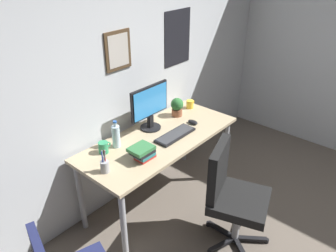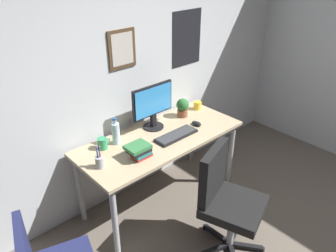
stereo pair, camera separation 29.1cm
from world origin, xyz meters
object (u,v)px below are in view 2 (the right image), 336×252
at_px(water_bottle, 116,133).
at_px(coffee_mug_near, 103,143).
at_px(coffee_mug_far, 197,105).
at_px(book_stack_left, 139,151).
at_px(computer_mouse, 197,124).
at_px(keyboard, 176,135).
at_px(pen_cup, 100,162).
at_px(office_chair, 226,197).
at_px(monitor, 153,105).
at_px(potted_plant, 183,107).

bearing_deg(water_bottle, coffee_mug_near, 175.53).
xyz_separation_m(coffee_mug_far, book_stack_left, (-1.04, -0.31, 0.02)).
xyz_separation_m(computer_mouse, book_stack_left, (-0.76, -0.06, 0.04)).
height_order(keyboard, book_stack_left, book_stack_left).
bearing_deg(pen_cup, book_stack_left, -16.54).
relative_size(coffee_mug_near, pen_cup, 0.61).
height_order(office_chair, pen_cup, pen_cup).
relative_size(monitor, potted_plant, 2.36).
relative_size(keyboard, water_bottle, 1.70).
relative_size(monitor, book_stack_left, 2.33).
height_order(water_bottle, pen_cup, water_bottle).
relative_size(coffee_mug_far, pen_cup, 0.58).
height_order(keyboard, coffee_mug_far, coffee_mug_far).
distance_m(computer_mouse, coffee_mug_near, 0.95).
xyz_separation_m(office_chair, computer_mouse, (0.40, 0.71, 0.25)).
distance_m(potted_plant, book_stack_left, 0.85).
relative_size(monitor, coffee_mug_near, 3.79).
relative_size(monitor, pen_cup, 2.30).
relative_size(potted_plant, book_stack_left, 0.99).
distance_m(office_chair, potted_plant, 1.09).
bearing_deg(potted_plant, office_chair, -114.78).
bearing_deg(computer_mouse, coffee_mug_far, 41.96).
distance_m(computer_mouse, coffee_mug_far, 0.37).
height_order(computer_mouse, book_stack_left, book_stack_left).
relative_size(monitor, computer_mouse, 4.18).
height_order(computer_mouse, potted_plant, potted_plant).
bearing_deg(computer_mouse, monitor, 142.72).
bearing_deg(book_stack_left, potted_plant, 20.39).
bearing_deg(office_chair, water_bottle, 111.53).
height_order(office_chair, coffee_mug_near, office_chair).
bearing_deg(office_chair, coffee_mug_near, 117.93).
distance_m(water_bottle, book_stack_left, 0.31).
xyz_separation_m(computer_mouse, potted_plant, (0.04, 0.24, 0.09)).
xyz_separation_m(monitor, keyboard, (0.04, -0.28, -0.23)).
distance_m(monitor, keyboard, 0.36).
xyz_separation_m(coffee_mug_near, coffee_mug_far, (1.19, -0.01, -0.01)).
bearing_deg(computer_mouse, water_bottle, 162.24).
xyz_separation_m(office_chair, pen_cup, (-0.68, 0.74, 0.28)).
xyz_separation_m(coffee_mug_near, book_stack_left, (0.15, -0.32, 0.01)).
xyz_separation_m(computer_mouse, coffee_mug_near, (-0.91, 0.26, 0.03)).
bearing_deg(keyboard, water_bottle, 150.24).
distance_m(pen_cup, book_stack_left, 0.34).
bearing_deg(office_chair, keyboard, 81.78).
bearing_deg(keyboard, computer_mouse, 4.54).
xyz_separation_m(potted_plant, book_stack_left, (-0.80, -0.30, -0.04)).
bearing_deg(book_stack_left, keyboard, 4.51).
bearing_deg(coffee_mug_near, pen_cup, -127.22).
xyz_separation_m(monitor, coffee_mug_near, (-0.57, 0.00, -0.19)).
distance_m(computer_mouse, pen_cup, 1.08).
distance_m(keyboard, water_bottle, 0.56).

